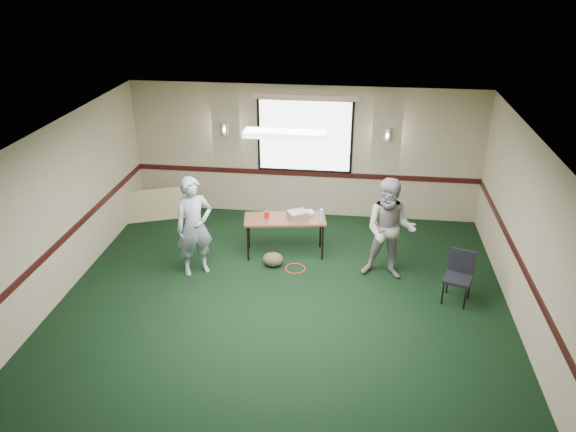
# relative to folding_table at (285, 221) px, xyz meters

# --- Properties ---
(ground) EXTENTS (8.00, 8.00, 0.00)m
(ground) POSITION_rel_folding_table_xyz_m (0.17, -2.22, -0.66)
(ground) COLOR black
(ground) RESTS_ON ground
(room_shell) EXTENTS (8.00, 8.02, 8.00)m
(room_shell) POSITION_rel_folding_table_xyz_m (0.17, -0.10, 0.91)
(room_shell) COLOR tan
(room_shell) RESTS_ON ground
(folding_table) EXTENTS (1.51, 0.79, 0.72)m
(folding_table) POSITION_rel_folding_table_xyz_m (0.00, 0.00, 0.00)
(folding_table) COLOR #5D2D1A
(folding_table) RESTS_ON ground
(projector) EXTENTS (0.41, 0.39, 0.11)m
(projector) POSITION_rel_folding_table_xyz_m (0.22, 0.08, 0.11)
(projector) COLOR gray
(projector) RESTS_ON folding_table
(game_console) EXTENTS (0.25, 0.23, 0.05)m
(game_console) POSITION_rel_folding_table_xyz_m (0.38, 0.23, 0.08)
(game_console) COLOR silver
(game_console) RESTS_ON folding_table
(red_cup) EXTENTS (0.09, 0.09, 0.13)m
(red_cup) POSITION_rel_folding_table_xyz_m (-0.32, -0.03, 0.12)
(red_cup) COLOR #B7160C
(red_cup) RESTS_ON folding_table
(water_bottle) EXTENTS (0.07, 0.07, 0.22)m
(water_bottle) POSITION_rel_folding_table_xyz_m (0.65, -0.03, 0.16)
(water_bottle) COLOR #95BDF4
(water_bottle) RESTS_ON folding_table
(duffel_bag) EXTENTS (0.40, 0.32, 0.26)m
(duffel_bag) POSITION_rel_folding_table_xyz_m (-0.15, -0.47, -0.54)
(duffel_bag) COLOR #4D4B2C
(duffel_bag) RESTS_ON ground
(cable_coil) EXTENTS (0.38, 0.38, 0.02)m
(cable_coil) POSITION_rel_folding_table_xyz_m (0.25, -0.52, -0.66)
(cable_coil) COLOR red
(cable_coil) RESTS_ON ground
(folded_table) EXTENTS (1.25, 0.64, 0.65)m
(folded_table) POSITION_rel_folding_table_xyz_m (-2.83, 1.10, -0.34)
(folded_table) COLOR tan
(folded_table) RESTS_ON ground
(conference_chair) EXTENTS (0.52, 0.53, 0.83)m
(conference_chair) POSITION_rel_folding_table_xyz_m (2.89, -1.11, -0.18)
(conference_chair) COLOR black
(conference_chair) RESTS_ON ground
(person_left) EXTENTS (0.75, 0.69, 1.73)m
(person_left) POSITION_rel_folding_table_xyz_m (-1.41, -0.81, 0.20)
(person_left) COLOR #446295
(person_left) RESTS_ON ground
(person_right) EXTENTS (0.92, 0.75, 1.75)m
(person_right) POSITION_rel_folding_table_xyz_m (1.80, -0.56, 0.21)
(person_right) COLOR slate
(person_right) RESTS_ON ground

